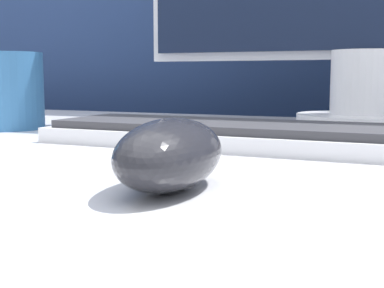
{
  "coord_description": "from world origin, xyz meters",
  "views": [
    {
      "loc": [
        0.17,
        -0.45,
        0.85
      ],
      "look_at": [
        0.02,
        -0.11,
        0.8
      ],
      "focal_mm": 50.0,
      "sensor_mm": 36.0,
      "label": 1
    }
  ],
  "objects": [
    {
      "name": "keyboard",
      "position": [
        -0.01,
        0.07,
        0.79
      ],
      "size": [
        0.4,
        0.14,
        0.02
      ],
      "rotation": [
        0.0,
        0.0,
        -0.02
      ],
      "color": "silver",
      "rests_on": "desk"
    },
    {
      "name": "computer_mouse_near",
      "position": [
        0.02,
        -0.15,
        0.8
      ],
      "size": [
        0.07,
        0.12,
        0.05
      ],
      "rotation": [
        0.0,
        0.0,
        0.09
      ],
      "color": "#232328",
      "rests_on": "desk"
    },
    {
      "name": "mug",
      "position": [
        -0.34,
        0.12,
        0.83
      ],
      "size": [
        0.09,
        0.09,
        0.1
      ],
      "color": "teal",
      "rests_on": "desk"
    },
    {
      "name": "partition_panel",
      "position": [
        0.0,
        0.61,
        0.72
      ],
      "size": [
        5.0,
        0.03,
        1.44
      ],
      "color": "navy",
      "rests_on": "ground_plane"
    }
  ]
}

